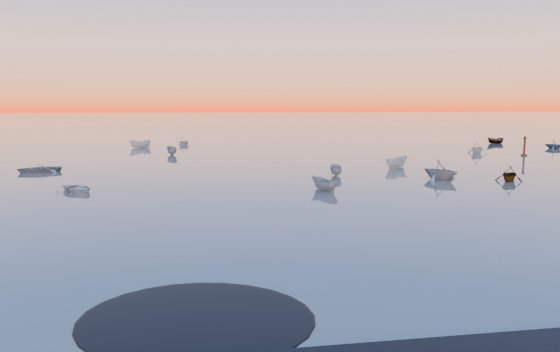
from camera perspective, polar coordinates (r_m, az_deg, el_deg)
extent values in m
plane|color=slate|center=(119.16, -6.77, 3.99)|extent=(600.00, 600.00, 0.00)
imported|color=silver|center=(50.00, -20.38, -1.55)|extent=(4.01, 3.46, 0.95)
imported|color=silver|center=(65.35, 12.07, 0.84)|extent=(3.52, 4.05, 1.32)
cylinder|color=#3F160D|center=(86.12, 24.14, 1.99)|extent=(0.85, 0.85, 0.28)
cylinder|color=#3F160D|center=(86.02, 24.18, 2.76)|extent=(0.30, 0.30, 2.45)
cone|color=#3F160D|center=(85.92, 24.23, 3.73)|extent=(0.56, 0.56, 0.47)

